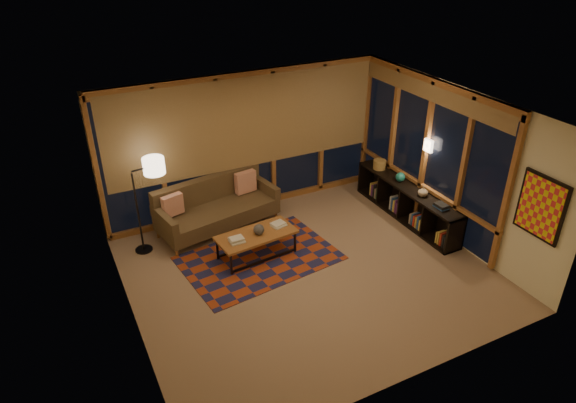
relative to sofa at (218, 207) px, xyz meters
name	(u,v)px	position (x,y,z in m)	size (l,w,h in m)	color
floor	(308,272)	(0.82, -1.94, -0.45)	(5.50, 5.00, 0.01)	#A07D62
ceiling	(312,112)	(0.82, -1.94, 2.25)	(5.50, 5.00, 0.01)	silver
walls	(310,199)	(0.82, -1.94, 0.90)	(5.51, 5.01, 2.70)	beige
window_wall_back	(247,143)	(0.82, 0.49, 0.90)	(5.30, 0.16, 2.60)	#AB5E2C
window_wall_right	(424,152)	(3.50, -1.34, 0.90)	(0.16, 3.70, 2.60)	#AB5E2C
wall_art	(541,207)	(3.53, -3.79, 1.00)	(0.06, 0.74, 0.94)	red
wall_sconce	(428,146)	(3.44, -1.49, 1.10)	(0.12, 0.18, 0.22)	#FFE3BE
sofa	(218,207)	(0.00, 0.00, 0.00)	(2.18, 0.88, 0.89)	brown
pillow_left	(173,207)	(-0.80, 0.02, 0.19)	(0.38, 0.13, 0.38)	#C33B17
pillow_right	(245,183)	(0.67, 0.27, 0.20)	(0.41, 0.14, 0.41)	#C33B17
area_rug	(259,258)	(0.27, -1.24, -0.44)	(2.51, 1.68, 0.01)	#983816
coffee_table	(257,245)	(0.26, -1.15, -0.23)	(1.32, 0.61, 0.44)	#AB5E2C
book_stack_a	(237,240)	(-0.12, -1.22, 0.03)	(0.25, 0.20, 0.07)	beige
book_stack_b	(278,224)	(0.70, -1.08, 0.02)	(0.21, 0.17, 0.04)	beige
ceramic_pot	(259,229)	(0.30, -1.17, 0.09)	(0.18, 0.18, 0.18)	black
floor_lamp	(137,209)	(-1.42, -0.10, 0.38)	(0.55, 0.36, 1.65)	black
bookshelf	(406,202)	(3.31, -1.26, -0.11)	(0.40, 2.66, 0.66)	black
basket	(379,164)	(3.29, -0.36, 0.31)	(0.25, 0.25, 0.18)	#A8833D
teal_bowl	(400,177)	(3.31, -1.00, 0.31)	(0.18, 0.18, 0.18)	#1A7167
vase	(423,191)	(3.31, -1.66, 0.31)	(0.18, 0.18, 0.19)	tan
shelf_book_stack	(441,206)	(3.31, -2.14, 0.25)	(0.16, 0.23, 0.07)	beige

